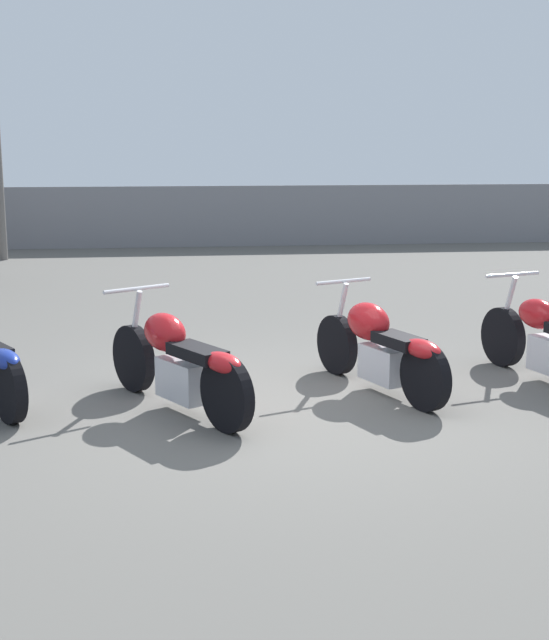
# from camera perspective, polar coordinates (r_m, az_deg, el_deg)

# --- Properties ---
(ground_plane) EXTENTS (60.00, 60.00, 0.00)m
(ground_plane) POSITION_cam_1_polar(r_m,az_deg,el_deg) (7.69, 0.53, -5.66)
(ground_plane) COLOR #5B5954
(fence_back) EXTENTS (40.00, 0.04, 1.29)m
(fence_back) POSITION_cam_1_polar(r_m,az_deg,el_deg) (19.10, -3.87, 6.63)
(fence_back) COLOR gray
(fence_back) RESTS_ON ground_plane
(motorcycle_slot_1) EXTENTS (1.21, 1.84, 0.98)m
(motorcycle_slot_1) POSITION_cam_1_polar(r_m,az_deg,el_deg) (7.55, -6.13, -2.69)
(motorcycle_slot_1) COLOR black
(motorcycle_slot_1) RESTS_ON ground_plane
(motorcycle_slot_2) EXTENTS (0.93, 1.86, 0.95)m
(motorcycle_slot_2) POSITION_cam_1_polar(r_m,az_deg,el_deg) (8.14, 6.77, -1.70)
(motorcycle_slot_2) COLOR black
(motorcycle_slot_2) RESTS_ON ground_plane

